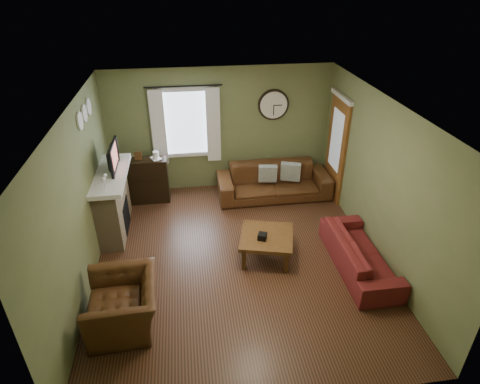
{
  "coord_description": "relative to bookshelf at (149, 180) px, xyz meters",
  "views": [
    {
      "loc": [
        -0.7,
        -5.25,
        4.31
      ],
      "look_at": [
        0.1,
        0.4,
        1.05
      ],
      "focal_mm": 30.0,
      "sensor_mm": 36.0,
      "label": 1
    }
  ],
  "objects": [
    {
      "name": "firebox",
      "position": [
        -0.38,
        -1.0,
        -0.17
      ],
      "size": [
        0.04,
        0.6,
        0.55
      ],
      "primitive_type": "cube",
      "color": "black",
      "rests_on": "fireplace"
    },
    {
      "name": "curtain_rod",
      "position": [
        0.83,
        0.33,
        1.8
      ],
      "size": [
        0.03,
        0.03,
        1.5
      ],
      "primitive_type": "cylinder",
      "color": "black",
      "rests_on": "wall_back"
    },
    {
      "name": "bookshelf",
      "position": [
        0.0,
        0.0,
        0.0
      ],
      "size": [
        0.79,
        0.34,
        0.94
      ],
      "primitive_type": null,
      "color": "black",
      "rests_on": "floor"
    },
    {
      "name": "tv",
      "position": [
        -0.52,
        -0.85,
        0.89
      ],
      "size": [
        0.08,
        0.6,
        0.35
      ],
      "primitive_type": "imported",
      "rotation": [
        0.0,
        0.0,
        1.57
      ],
      "color": "black",
      "rests_on": "mantel"
    },
    {
      "name": "tv_screen",
      "position": [
        -0.44,
        -0.85,
        0.94
      ],
      "size": [
        0.02,
        0.62,
        0.36
      ],
      "primitive_type": "cube",
      "color": "#994C3F",
      "rests_on": "mantel"
    },
    {
      "name": "medallion_left",
      "position": [
        -0.75,
        -1.35,
        1.78
      ],
      "size": [
        0.28,
        0.28,
        0.03
      ],
      "primitive_type": "cylinder",
      "color": "white",
      "rests_on": "wall_left"
    },
    {
      "name": "sofa_brown",
      "position": [
        2.57,
        -0.16,
        -0.13
      ],
      "size": [
        2.32,
        0.91,
        0.68
      ],
      "primitive_type": "imported",
      "color": "#472913",
      "rests_on": "floor"
    },
    {
      "name": "medallion_right",
      "position": [
        -0.75,
        -0.65,
        1.78
      ],
      "size": [
        0.28,
        0.28,
        0.03
      ],
      "primitive_type": "cylinder",
      "color": "white",
      "rests_on": "wall_left"
    },
    {
      "name": "wall_left",
      "position": [
        -0.77,
        -2.15,
        0.83
      ],
      "size": [
        0.0,
        5.2,
        2.6
      ],
      "primitive_type": "cube",
      "color": "olive",
      "rests_on": "ground"
    },
    {
      "name": "ceiling",
      "position": [
        1.53,
        -2.15,
        2.13
      ],
      "size": [
        4.6,
        5.2,
        0.0
      ],
      "primitive_type": "cube",
      "color": "white",
      "rests_on": "ground"
    },
    {
      "name": "wall_front",
      "position": [
        1.53,
        -4.75,
        0.83
      ],
      "size": [
        4.6,
        0.0,
        2.6
      ],
      "primitive_type": "cube",
      "color": "olive",
      "rests_on": "ground"
    },
    {
      "name": "coffee_table",
      "position": [
        2.01,
        -2.18,
        -0.24
      ],
      "size": [
        1.03,
        1.03,
        0.45
      ],
      "primitive_type": null,
      "rotation": [
        0.0,
        0.0,
        -0.26
      ],
      "color": "#543518",
      "rests_on": "floor"
    },
    {
      "name": "window_pane",
      "position": [
        0.83,
        0.43,
        1.03
      ],
      "size": [
        1.0,
        0.02,
        1.3
      ],
      "primitive_type": null,
      "color": "silver",
      "rests_on": "wall_back"
    },
    {
      "name": "sofa_red",
      "position": [
        3.44,
        -2.63,
        -0.19
      ],
      "size": [
        0.73,
        1.87,
        0.55
      ],
      "primitive_type": "imported",
      "rotation": [
        0.0,
        0.0,
        1.57
      ],
      "color": "maroon",
      "rests_on": "floor"
    },
    {
      "name": "wine_glass_b",
      "position": [
        -0.52,
        -1.42,
        0.81
      ],
      "size": [
        0.07,
        0.07,
        0.19
      ],
      "primitive_type": null,
      "color": "white",
      "rests_on": "mantel"
    },
    {
      "name": "tissue_box",
      "position": [
        1.92,
        -2.27,
        -0.07
      ],
      "size": [
        0.18,
        0.18,
        0.1
      ],
      "primitive_type": "cube",
      "rotation": [
        0.0,
        0.0,
        -0.41
      ],
      "color": "black",
      "rests_on": "coffee_table"
    },
    {
      "name": "wall_back",
      "position": [
        1.53,
        0.45,
        0.83
      ],
      "size": [
        4.6,
        0.0,
        2.6
      ],
      "primitive_type": "cube",
      "color": "olive",
      "rests_on": "ground"
    },
    {
      "name": "armchair",
      "position": [
        -0.17,
        -3.31,
        -0.13
      ],
      "size": [
        0.97,
        1.1,
        0.68
      ],
      "primitive_type": "imported",
      "rotation": [
        0.0,
        0.0,
        -1.52
      ],
      "color": "#472913",
      "rests_on": "floor"
    },
    {
      "name": "wine_glass_a",
      "position": [
        -0.52,
        -1.58,
        0.82
      ],
      "size": [
        0.07,
        0.07,
        0.21
      ],
      "primitive_type": null,
      "color": "white",
      "rests_on": "mantel"
    },
    {
      "name": "wall_clock",
      "position": [
        2.63,
        0.4,
        1.33
      ],
      "size": [
        0.64,
        0.06,
        0.64
      ],
      "primitive_type": null,
      "color": "white",
      "rests_on": "wall_back"
    },
    {
      "name": "floor",
      "position": [
        1.53,
        -2.15,
        -0.47
      ],
      "size": [
        4.6,
        5.2,
        0.0
      ],
      "primitive_type": "cube",
      "color": "#462819",
      "rests_on": "ground"
    },
    {
      "name": "pillow_left",
      "position": [
        2.43,
        -0.2,
        0.08
      ],
      "size": [
        0.39,
        0.16,
        0.37
      ],
      "primitive_type": "cube",
      "rotation": [
        0.0,
        0.0,
        -0.14
      ],
      "color": "#96A39F",
      "rests_on": "sofa_brown"
    },
    {
      "name": "wall_right",
      "position": [
        3.83,
        -2.15,
        0.83
      ],
      "size": [
        0.0,
        5.2,
        2.6
      ],
      "primitive_type": "cube",
      "color": "olive",
      "rests_on": "ground"
    },
    {
      "name": "book",
      "position": [
        0.11,
        -0.04,
        0.49
      ],
      "size": [
        0.26,
        0.29,
        0.02
      ],
      "primitive_type": "imported",
      "rotation": [
        0.0,
        0.0,
        0.43
      ],
      "color": "#543518",
      "rests_on": "bookshelf"
    },
    {
      "name": "medallion_mid",
      "position": [
        -0.75,
        -1.0,
        1.78
      ],
      "size": [
        0.28,
        0.28,
        0.03
      ],
      "primitive_type": "cylinder",
      "color": "white",
      "rests_on": "wall_left"
    },
    {
      "name": "curtain_right",
      "position": [
        1.38,
        0.33,
        0.98
      ],
      "size": [
        0.28,
        0.04,
        1.55
      ],
      "primitive_type": "cube",
      "color": "white",
      "rests_on": "wall_back"
    },
    {
      "name": "curtain_left",
      "position": [
        0.28,
        0.33,
        0.98
      ],
      "size": [
        0.28,
        0.04,
        1.55
      ],
      "primitive_type": "cube",
      "color": "white",
      "rests_on": "wall_back"
    },
    {
      "name": "door",
      "position": [
        3.8,
        -0.3,
        0.58
      ],
      "size": [
        0.05,
        0.9,
        2.1
      ],
      "primitive_type": "cube",
      "color": "brown",
      "rests_on": "floor"
    },
    {
      "name": "fireplace",
      "position": [
        -0.57,
        -1.0,
        0.08
      ],
      "size": [
        0.4,
        1.4,
        1.1
      ],
      "primitive_type": "cube",
      "color": "tan",
      "rests_on": "floor"
    },
    {
      "name": "mantel",
      "position": [
        -0.54,
        -1.0,
        0.67
      ],
      "size": [
        0.58,
        1.6,
        0.08
      ],
      "primitive_type": "cube",
      "color": "white",
      "rests_on": "fireplace"
    },
    {
      "name": "pillow_right",
      "position": [
        2.91,
        -0.18,
        0.08
      ],
      "size": [
        0.42,
        0.25,
        0.41
      ],
      "primitive_type": "cube",
      "rotation": [
        0.0,
        0.0,
        -0.34
      ],
      "color": "#96A39F",
      "rests_on": "sofa_brown"
    }
  ]
}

